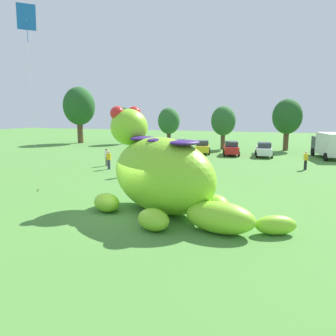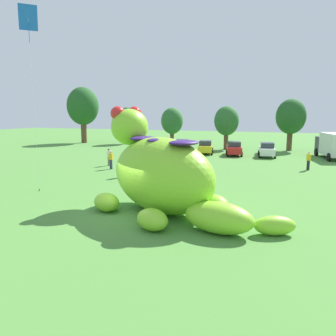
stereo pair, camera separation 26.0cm
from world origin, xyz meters
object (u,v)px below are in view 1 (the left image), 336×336
(spectator_by_cars, at_px, (109,160))
(spectator_near_inflatable, at_px, (122,167))
(car_yellow, at_px, (203,147))
(car_red, at_px, (231,148))
(car_blue, at_px, (179,146))
(car_black, at_px, (149,145))
(box_truck, at_px, (329,145))
(giant_inflatable_creature, at_px, (162,174))
(car_white, at_px, (264,150))
(spectator_mid_field, at_px, (306,161))
(tethered_flying_kite, at_px, (26,21))
(spectator_wandering, at_px, (107,157))

(spectator_by_cars, bearing_deg, spectator_near_inflatable, -45.49)
(car_yellow, relative_size, car_red, 1.00)
(car_red, bearing_deg, spectator_by_cars, -122.60)
(car_blue, xyz_separation_m, car_yellow, (3.42, -0.59, 0.00))
(car_black, height_order, box_truck, box_truck)
(car_yellow, bearing_deg, car_red, -5.17)
(spectator_by_cars, bearing_deg, box_truck, 37.00)
(car_blue, bearing_deg, giant_inflatable_creature, -73.93)
(car_white, height_order, spectator_by_cars, car_white)
(car_blue, relative_size, spectator_near_inflatable, 2.52)
(car_black, height_order, car_red, same)
(spectator_mid_field, xyz_separation_m, tethered_flying_kite, (-17.25, -15.25, 9.93))
(spectator_near_inflatable, height_order, spectator_mid_field, same)
(car_white, height_order, spectator_mid_field, car_white)
(car_white, distance_m, tethered_flying_kite, 28.65)
(car_yellow, xyz_separation_m, spectator_by_cars, (-5.36, -14.54, -0.01))
(car_yellow, relative_size, tethered_flying_kite, 0.37)
(spectator_wandering, bearing_deg, car_black, 93.38)
(car_red, height_order, spectator_wandering, car_red)
(car_black, xyz_separation_m, spectator_by_cars, (1.98, -14.27, -0.01))
(car_black, bearing_deg, car_red, -0.34)
(car_yellow, relative_size, spectator_wandering, 2.55)
(tethered_flying_kite, bearing_deg, car_blue, 85.42)
(spectator_mid_field, bearing_deg, spectator_by_cars, -161.21)
(box_truck, relative_size, spectator_near_inflatable, 3.91)
(giant_inflatable_creature, distance_m, car_blue, 27.06)
(car_blue, xyz_separation_m, spectator_near_inflatable, (1.03, -18.15, -0.01))
(spectator_mid_field, xyz_separation_m, spectator_wandering, (-18.47, -4.14, 0.00))
(car_blue, xyz_separation_m, spectator_by_cars, (-1.94, -15.13, -0.01))
(car_yellow, bearing_deg, spectator_near_inflatable, -97.75)
(giant_inflatable_creature, relative_size, spectator_by_cars, 6.36)
(giant_inflatable_creature, xyz_separation_m, car_white, (3.57, 24.99, -1.18))
(spectator_by_cars, bearing_deg, car_black, 97.89)
(box_truck, bearing_deg, tethered_flying_kite, -129.37)
(car_blue, distance_m, box_truck, 18.20)
(car_black, bearing_deg, spectator_mid_field, -23.62)
(box_truck, bearing_deg, spectator_near_inflatable, -133.32)
(car_red, xyz_separation_m, tethered_flying_kite, (-9.10, -23.58, 9.92))
(box_truck, relative_size, spectator_by_cars, 3.91)
(box_truck, height_order, spectator_wandering, box_truck)
(box_truck, xyz_separation_m, spectator_wandering, (-21.37, -13.44, -0.75))
(car_white, bearing_deg, car_yellow, 176.98)
(car_black, xyz_separation_m, car_red, (11.06, -0.07, 0.00))
(spectator_by_cars, bearing_deg, car_blue, 82.68)
(car_yellow, bearing_deg, box_truck, 2.45)
(car_red, bearing_deg, car_white, -0.97)
(car_yellow, height_order, box_truck, box_truck)
(car_red, height_order, spectator_mid_field, car_red)
(box_truck, bearing_deg, spectator_mid_field, -107.28)
(car_white, height_order, tethered_flying_kite, tethered_flying_kite)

